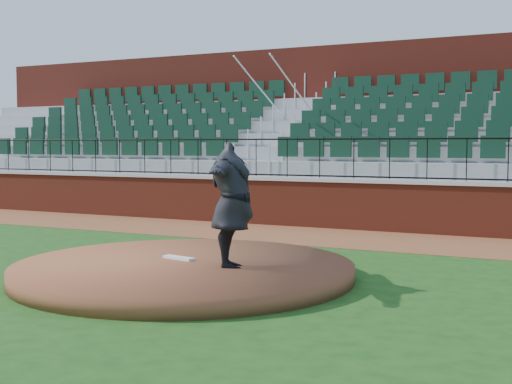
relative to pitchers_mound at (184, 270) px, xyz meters
The scene contains 10 objects.
ground 0.50m from the pitchers_mound, 31.52° to the left, with size 90.00×90.00×0.00m, color #194313.
warning_track 5.67m from the pitchers_mound, 85.78° to the left, with size 34.00×3.20×0.01m, color brown.
field_wall 7.28m from the pitchers_mound, 86.71° to the left, with size 34.00×0.35×1.20m, color maroon.
wall_cap 7.35m from the pitchers_mound, 86.71° to the left, with size 34.00×0.45×0.10m, color #B7B7B7.
wall_railing 7.46m from the pitchers_mound, 86.71° to the left, with size 34.00×0.05×1.00m, color black, non-canonical shape.
seating_stands 10.22m from the pitchers_mound, 87.61° to the left, with size 34.00×5.10×4.60m, color gray, non-canonical shape.
concourse_wall 13.05m from the pitchers_mound, 88.13° to the left, with size 34.00×0.50×5.50m, color maroon.
pitchers_mound is the anchor object (origin of this frame).
pitching_rubber 0.38m from the pitchers_mound, 138.05° to the left, with size 0.61×0.15×0.04m, color white.
pitcher 1.41m from the pitchers_mound, ahead, with size 2.39×0.65×1.94m, color black.
Camera 1 is at (5.53, -9.48, 2.16)m, focal length 47.77 mm.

